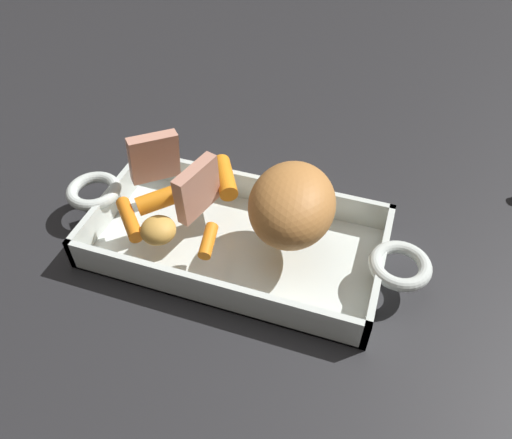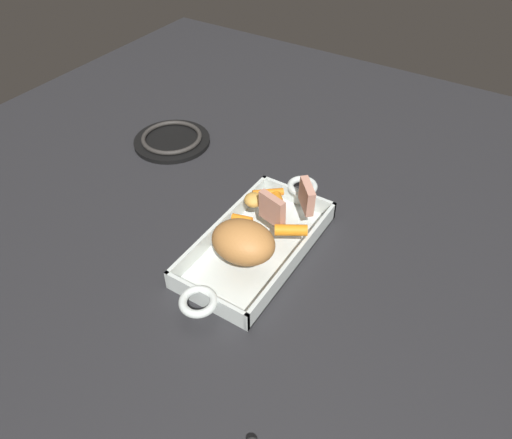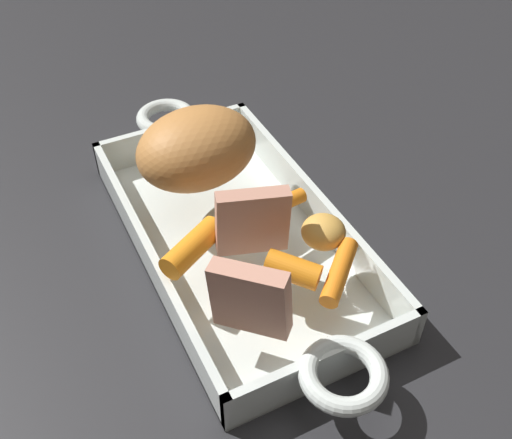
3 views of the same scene
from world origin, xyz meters
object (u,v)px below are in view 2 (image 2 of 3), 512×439
at_px(roasting_dish, 257,245).
at_px(baby_carrot_center_right, 242,219).
at_px(roast_slice_thick, 307,196).
at_px(stove_burner_rear, 172,140).
at_px(pork_roast, 243,242).
at_px(roast_slice_outer, 272,209).
at_px(baby_carrot_long, 278,202).
at_px(potato_golden_large, 254,200).
at_px(baby_carrot_southwest, 268,193).
at_px(baby_carrot_center_left, 291,230).

distance_m(roasting_dish, baby_carrot_center_right, 0.06).
relative_size(roasting_dish, roast_slice_thick, 7.40).
bearing_deg(stove_burner_rear, pork_roast, -124.08).
bearing_deg(roasting_dish, roast_slice_outer, -6.52).
distance_m(baby_carrot_long, potato_golden_large, 0.05).
relative_size(baby_carrot_center_right, baby_carrot_long, 0.93).
xyz_separation_m(roasting_dish, baby_carrot_center_right, (0.02, 0.05, 0.04)).
xyz_separation_m(roasting_dish, potato_golden_large, (0.07, 0.06, 0.05)).
bearing_deg(baby_carrot_southwest, roast_slice_thick, -83.99).
bearing_deg(baby_carrot_center_right, roast_slice_outer, -56.92).
bearing_deg(pork_roast, baby_carrot_center_right, 35.20).
bearing_deg(roast_slice_thick, potato_golden_large, 117.99).
bearing_deg(baby_carrot_southwest, baby_carrot_long, -116.15).
distance_m(baby_carrot_southwest, stove_burner_rear, 0.39).
relative_size(roast_slice_thick, baby_carrot_center_right, 1.43).
height_order(baby_carrot_center_left, stove_burner_rear, baby_carrot_center_left).
distance_m(pork_roast, baby_carrot_center_left, 0.12).
distance_m(pork_roast, roast_slice_thick, 0.20).
bearing_deg(roast_slice_thick, baby_carrot_center_left, -171.62).
distance_m(roasting_dish, pork_roast, 0.10).
xyz_separation_m(roast_slice_thick, baby_carrot_southwest, (-0.01, 0.09, -0.02)).
distance_m(baby_carrot_center_right, stove_burner_rear, 0.43).
bearing_deg(baby_carrot_southwest, stove_burner_rear, 74.08).
bearing_deg(pork_roast, roast_slice_thick, -10.22).
height_order(roasting_dish, baby_carrot_southwest, baby_carrot_southwest).
bearing_deg(baby_carrot_center_right, potato_golden_large, 8.35).
bearing_deg(roast_slice_outer, roasting_dish, 173.48).
distance_m(potato_golden_large, stove_burner_rear, 0.40).
distance_m(roasting_dish, roast_slice_thick, 0.15).
height_order(baby_carrot_southwest, baby_carrot_long, baby_carrot_long).
xyz_separation_m(pork_roast, baby_carrot_southwest, (0.18, 0.06, -0.03)).
bearing_deg(roasting_dish, pork_roast, -170.60).
distance_m(pork_roast, baby_carrot_southwest, 0.19).
distance_m(roast_slice_outer, baby_carrot_long, 0.06).
height_order(baby_carrot_center_right, baby_carrot_southwest, baby_carrot_southwest).
distance_m(roast_slice_outer, stove_burner_rear, 0.46).
height_order(pork_roast, potato_golden_large, pork_roast).
height_order(roasting_dish, stove_burner_rear, roasting_dish).
height_order(baby_carrot_southwest, stove_burner_rear, baby_carrot_southwest).
bearing_deg(pork_roast, baby_carrot_southwest, 16.94).
distance_m(roasting_dish, baby_carrot_center_left, 0.08).
xyz_separation_m(pork_roast, roast_slice_outer, (0.12, 0.01, -0.01)).
relative_size(baby_carrot_southwest, potato_golden_large, 1.68).
relative_size(roast_slice_thick, baby_carrot_southwest, 0.91).
bearing_deg(baby_carrot_southwest, potato_golden_large, 167.09).
distance_m(pork_roast, roast_slice_outer, 0.12).
distance_m(roasting_dish, baby_carrot_southwest, 0.13).
relative_size(baby_carrot_southwest, baby_carrot_long, 1.45).
height_order(pork_roast, baby_carrot_southwest, pork_roast).
height_order(roast_slice_thick, stove_burner_rear, roast_slice_thick).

